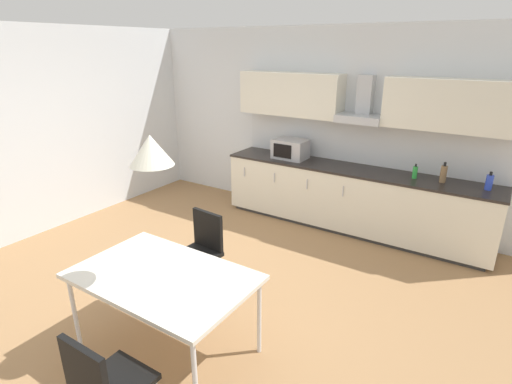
{
  "coord_description": "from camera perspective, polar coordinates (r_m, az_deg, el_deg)",
  "views": [
    {
      "loc": [
        2.46,
        -2.78,
        2.44
      ],
      "look_at": [
        0.33,
        0.51,
        1.0
      ],
      "focal_mm": 28.0,
      "sensor_mm": 36.0,
      "label": 1
    }
  ],
  "objects": [
    {
      "name": "chair_far_left",
      "position": [
        4.13,
        -7.77,
        -7.58
      ],
      "size": [
        0.43,
        0.43,
        0.87
      ],
      "color": "black",
      "rests_on": "ground_plane"
    },
    {
      "name": "bottle_blue",
      "position": [
        5.29,
        30.35,
        1.22
      ],
      "size": [
        0.08,
        0.08,
        0.21
      ],
      "color": "blue",
      "rests_on": "kitchen_counter"
    },
    {
      "name": "backsplash_tile",
      "position": [
        5.76,
        14.97,
        6.79
      ],
      "size": [
        3.66,
        0.02,
        0.59
      ],
      "primitive_type": "cube",
      "color": "silver",
      "rests_on": "kitchen_counter"
    },
    {
      "name": "pendant_lamp",
      "position": [
        2.92,
        -14.79,
        5.8
      ],
      "size": [
        0.32,
        0.32,
        0.22
      ],
      "primitive_type": "cone",
      "color": "silver"
    },
    {
      "name": "kitchen_counter",
      "position": [
        5.7,
        13.35,
        -0.92
      ],
      "size": [
        3.68,
        0.65,
        0.88
      ],
      "color": "#333333",
      "rests_on": "ground_plane"
    },
    {
      "name": "bottle_green",
      "position": [
        5.36,
        21.76,
        2.65
      ],
      "size": [
        0.06,
        0.06,
        0.18
      ],
      "color": "green",
      "rests_on": "kitchen_counter"
    },
    {
      "name": "bottle_brown",
      "position": [
        5.32,
        25.2,
        2.37
      ],
      "size": [
        0.08,
        0.08,
        0.25
      ],
      "color": "brown",
      "rests_on": "kitchen_counter"
    },
    {
      "name": "ground_plane",
      "position": [
        4.45,
        -7.37,
        -13.41
      ],
      "size": [
        8.29,
        7.74,
        0.02
      ],
      "primitive_type": "cube",
      "color": "#9E754C"
    },
    {
      "name": "upper_wall_cabinets",
      "position": [
        5.51,
        15.01,
        12.62
      ],
      "size": [
        3.66,
        0.4,
        0.6
      ],
      "color": "silver"
    },
    {
      "name": "chair_near_right",
      "position": [
        2.82,
        -21.03,
        -24.02
      ],
      "size": [
        0.4,
        0.4,
        0.87
      ],
      "color": "black",
      "rests_on": "ground_plane"
    },
    {
      "name": "wall_left",
      "position": [
        6.07,
        -29.01,
        7.37
      ],
      "size": [
        0.1,
        6.19,
        2.71
      ],
      "primitive_type": "cube",
      "color": "silver",
      "rests_on": "ground_plane"
    },
    {
      "name": "wall_back",
      "position": [
        6.05,
        8.44,
        9.63
      ],
      "size": [
        6.64,
        0.1,
        2.71
      ],
      "primitive_type": "cube",
      "color": "silver",
      "rests_on": "ground_plane"
    },
    {
      "name": "dining_table",
      "position": [
        3.34,
        -13.16,
        -12.06
      ],
      "size": [
        1.44,
        0.91,
        0.73
      ],
      "color": "silver",
      "rests_on": "ground_plane"
    },
    {
      "name": "microwave",
      "position": [
        5.89,
        4.94,
        6.15
      ],
      "size": [
        0.48,
        0.35,
        0.28
      ],
      "color": "#ADADB2",
      "rests_on": "kitchen_counter"
    }
  ]
}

